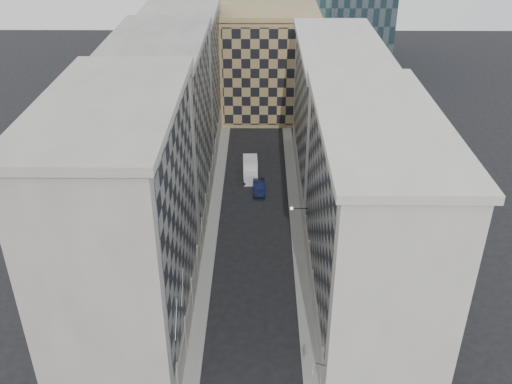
{
  "coord_description": "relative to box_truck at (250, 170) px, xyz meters",
  "views": [
    {
      "loc": [
        0.68,
        -30.06,
        38.88
      ],
      "look_at": [
        0.33,
        13.56,
        14.18
      ],
      "focal_mm": 40.0,
      "sensor_mm": 36.0,
      "label": 1
    }
  ],
  "objects": [
    {
      "name": "tan_block",
      "position": [
        2.72,
        24.96,
        8.24
      ],
      "size": [
        16.8,
        14.8,
        18.8
      ],
      "color": "tan",
      "rests_on": "ground"
    },
    {
      "name": "flagpoles_left",
      "position": [
        -5.18,
        -36.93,
        6.8
      ],
      "size": [
        0.1,
        6.33,
        2.33
      ],
      "color": "gray",
      "rests_on": "ground"
    },
    {
      "name": "bldg_right_a",
      "position": [
        11.6,
        -27.93,
        9.12
      ],
      "size": [
        10.8,
        26.8,
        20.7
      ],
      "color": "beige",
      "rests_on": "ground"
    },
    {
      "name": "box_truck",
      "position": [
        0.0,
        0.0,
        0.0
      ],
      "size": [
        2.24,
        5.1,
        2.75
      ],
      "rotation": [
        0.0,
        0.0,
        0.04
      ],
      "color": "white",
      "rests_on": "ground"
    },
    {
      "name": "dark_car",
      "position": [
        1.26,
        -4.29,
        -0.44
      ],
      "size": [
        1.72,
        4.65,
        1.52
      ],
      "primitive_type": "imported",
      "rotation": [
        0.0,
        0.0,
        0.02
      ],
      "color": "#0E1436",
      "rests_on": "ground"
    },
    {
      "name": "shop_sign",
      "position": [
        5.88,
        -39.93,
        2.64
      ],
      "size": [
        1.05,
        0.73,
        0.84
      ],
      "rotation": [
        0.0,
        0.0,
        -0.37
      ],
      "color": "black",
      "rests_on": "ground"
    },
    {
      "name": "bldg_left_a",
      "position": [
        -10.16,
        -31.93,
        10.63
      ],
      "size": [
        10.8,
        22.8,
        23.7
      ],
      "color": "#9D978D",
      "rests_on": "ground"
    },
    {
      "name": "bldg_right_b",
      "position": [
        11.61,
        -0.93,
        8.65
      ],
      "size": [
        10.8,
        28.8,
        19.7
      ],
      "color": "beige",
      "rests_on": "ground"
    },
    {
      "name": "sidewalk_west",
      "position": [
        -4.53,
        -12.93,
        -1.12
      ],
      "size": [
        1.5,
        100.0,
        0.15
      ],
      "primitive_type": "cube",
      "color": "gray",
      "rests_on": "ground"
    },
    {
      "name": "bldg_left_b",
      "position": [
        -10.16,
        -9.93,
        10.13
      ],
      "size": [
        10.8,
        22.8,
        22.7
      ],
      "color": "gray",
      "rests_on": "ground"
    },
    {
      "name": "bracket_lamp",
      "position": [
        5.1,
        -18.93,
        5.0
      ],
      "size": [
        1.98,
        0.36,
        0.36
      ],
      "color": "black",
      "rests_on": "ground"
    },
    {
      "name": "bldg_left_c",
      "position": [
        -10.16,
        12.07,
        9.63
      ],
      "size": [
        10.8,
        22.8,
        21.7
      ],
      "color": "#9D978D",
      "rests_on": "ground"
    },
    {
      "name": "sidewalk_east",
      "position": [
        5.97,
        -12.93,
        -1.12
      ],
      "size": [
        1.5,
        100.0,
        0.15
      ],
      "primitive_type": "cube",
      "color": "gray",
      "rests_on": "ground"
    }
  ]
}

